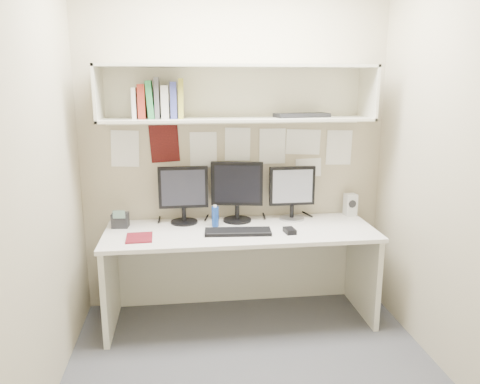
{
  "coord_description": "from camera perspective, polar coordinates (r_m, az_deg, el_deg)",
  "views": [
    {
      "loc": [
        -0.42,
        -2.65,
        1.79
      ],
      "look_at": [
        -0.04,
        0.35,
        1.08
      ],
      "focal_mm": 35.0,
      "sensor_mm": 36.0,
      "label": 1
    }
  ],
  "objects": [
    {
      "name": "floor",
      "position": [
        3.23,
        1.6,
        -20.56
      ],
      "size": [
        2.4,
        2.0,
        0.01
      ],
      "primitive_type": "cube",
      "color": "#424247",
      "rests_on": "ground"
    },
    {
      "name": "wall_back",
      "position": [
        3.71,
        -0.62,
        5.54
      ],
      "size": [
        2.4,
        0.02,
        2.6
      ],
      "primitive_type": "cube",
      "color": "tan",
      "rests_on": "ground"
    },
    {
      "name": "wall_front",
      "position": [
        1.77,
        6.77,
        -3.06
      ],
      "size": [
        2.4,
        0.02,
        2.6
      ],
      "primitive_type": "cube",
      "color": "tan",
      "rests_on": "ground"
    },
    {
      "name": "wall_left",
      "position": [
        2.81,
        -23.21,
        1.99
      ],
      "size": [
        0.02,
        2.0,
        2.6
      ],
      "primitive_type": "cube",
      "color": "tan",
      "rests_on": "ground"
    },
    {
      "name": "wall_right",
      "position": [
        3.14,
        23.96,
        3.02
      ],
      "size": [
        0.02,
        2.0,
        2.6
      ],
      "primitive_type": "cube",
      "color": "tan",
      "rests_on": "ground"
    },
    {
      "name": "desk",
      "position": [
        3.62,
        0.06,
        -10.03
      ],
      "size": [
        2.0,
        0.7,
        0.73
      ],
      "color": "silver",
      "rests_on": "floor"
    },
    {
      "name": "overhead_hutch",
      "position": [
        3.54,
        -0.37,
        12.0
      ],
      "size": [
        2.0,
        0.38,
        0.4
      ],
      "color": "beige",
      "rests_on": "wall_back"
    },
    {
      "name": "pinned_papers",
      "position": [
        3.71,
        -0.61,
        4.76
      ],
      "size": [
        1.92,
        0.01,
        0.48
      ],
      "primitive_type": null,
      "color": "white",
      "rests_on": "wall_back"
    },
    {
      "name": "monitor_left",
      "position": [
        3.61,
        -6.92,
        -0.03
      ],
      "size": [
        0.38,
        0.21,
        0.44
      ],
      "rotation": [
        0.0,
        0.0,
        0.01
      ],
      "color": "black",
      "rests_on": "desk"
    },
    {
      "name": "monitor_center",
      "position": [
        3.64,
        -0.36,
        0.36
      ],
      "size": [
        0.4,
        0.22,
        0.47
      ],
      "rotation": [
        0.0,
        0.0,
        -0.19
      ],
      "color": "black",
      "rests_on": "desk"
    },
    {
      "name": "monitor_right",
      "position": [
        3.72,
        6.37,
        0.21
      ],
      "size": [
        0.36,
        0.2,
        0.42
      ],
      "rotation": [
        0.0,
        0.0,
        0.01
      ],
      "color": "#A5A5AA",
      "rests_on": "desk"
    },
    {
      "name": "keyboard",
      "position": [
        3.39,
        -0.26,
        -4.87
      ],
      "size": [
        0.49,
        0.21,
        0.02
      ],
      "primitive_type": "cube",
      "rotation": [
        0.0,
        0.0,
        -0.08
      ],
      "color": "black",
      "rests_on": "desk"
    },
    {
      "name": "mouse",
      "position": [
        3.42,
        6.07,
        -4.72
      ],
      "size": [
        0.08,
        0.12,
        0.03
      ],
      "primitive_type": "cube",
      "rotation": [
        0.0,
        0.0,
        0.11
      ],
      "color": "black",
      "rests_on": "desk"
    },
    {
      "name": "speaker",
      "position": [
        3.93,
        13.29,
        -1.5
      ],
      "size": [
        0.1,
        0.1,
        0.18
      ],
      "rotation": [
        0.0,
        0.0,
        0.08
      ],
      "color": "#B8B8B4",
      "rests_on": "desk"
    },
    {
      "name": "blue_bottle",
      "position": [
        3.54,
        -3.04,
        -2.97
      ],
      "size": [
        0.05,
        0.05,
        0.17
      ],
      "color": "navy",
      "rests_on": "desk"
    },
    {
      "name": "maroon_notebook",
      "position": [
        3.36,
        -12.19,
        -5.47
      ],
      "size": [
        0.19,
        0.23,
        0.01
      ],
      "primitive_type": "cube",
      "rotation": [
        0.0,
        0.0,
        0.04
      ],
      "color": "maroon",
      "rests_on": "desk"
    },
    {
      "name": "desk_phone",
      "position": [
        3.63,
        -14.39,
        -3.32
      ],
      "size": [
        0.13,
        0.12,
        0.14
      ],
      "rotation": [
        0.0,
        0.0,
        -0.09
      ],
      "color": "black",
      "rests_on": "desk"
    },
    {
      "name": "book_stack",
      "position": [
        3.48,
        -9.87,
        10.95
      ],
      "size": [
        0.36,
        0.18,
        0.29
      ],
      "color": "silver",
      "rests_on": "overhead_hutch"
    },
    {
      "name": "hutch_tray",
      "position": [
        3.59,
        7.54,
        9.27
      ],
      "size": [
        0.43,
        0.23,
        0.03
      ],
      "primitive_type": "cube",
      "rotation": [
        0.0,
        0.0,
        0.19
      ],
      "color": "black",
      "rests_on": "overhead_hutch"
    }
  ]
}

